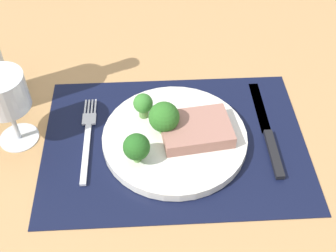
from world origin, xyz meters
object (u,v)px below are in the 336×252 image
fork (87,138)px  steak (196,130)px  plate (175,138)px  knife (268,134)px  wine_glass (4,96)px

fork → steak: bearing=-6.6°
plate → fork: size_ratio=1.27×
steak → fork: 18.62cm
knife → wine_glass: (-42.79, 1.91, 9.27)cm
steak → wine_glass: bearing=175.2°
plate → steak: size_ratio=2.13×
steak → fork: steak is taller
plate → wine_glass: 28.15cm
fork → knife: knife is taller
steak → knife: (12.61, 0.65, -2.44)cm
wine_glass → steak: bearing=-4.8°
fork → wine_glass: bearing=173.3°
fork → knife: (31.00, -0.89, 0.05)cm
steak → fork: size_ratio=0.59×
wine_glass → knife: bearing=-2.6°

